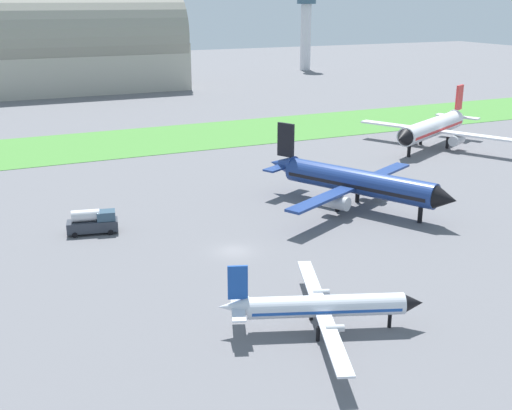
% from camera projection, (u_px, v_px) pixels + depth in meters
% --- Properties ---
extents(ground_plane, '(600.00, 600.00, 0.00)m').
position_uv_depth(ground_plane, '(234.00, 251.00, 78.29)').
color(ground_plane, slate).
extents(grass_taxiway_strip, '(360.00, 28.00, 0.08)m').
position_uv_depth(grass_taxiway_strip, '(113.00, 144.00, 135.77)').
color(grass_taxiway_strip, '#478438').
rests_on(grass_taxiway_strip, ground_plane).
extents(airplane_midfield_jet, '(29.11, 29.02, 11.15)m').
position_uv_depth(airplane_midfield_jet, '(355.00, 182.00, 93.13)').
color(airplane_midfield_jet, navy).
rests_on(airplane_midfield_jet, ground_plane).
extents(airplane_foreground_turboprop, '(18.58, 21.46, 6.71)m').
position_uv_depth(airplane_foreground_turboprop, '(322.00, 306.00, 59.00)').
color(airplane_foreground_turboprop, silver).
rests_on(airplane_foreground_turboprop, ground_plane).
extents(airplane_parked_jet_far, '(29.85, 29.94, 11.49)m').
position_uv_depth(airplane_parked_jet_far, '(433.00, 128.00, 131.28)').
color(airplane_parked_jet_far, white).
rests_on(airplane_parked_jet_far, ground_plane).
extents(fuel_truck_near_gate, '(6.85, 3.66, 3.29)m').
position_uv_depth(fuel_truck_near_gate, '(93.00, 222.00, 83.77)').
color(fuel_truck_near_gate, '#2D333D').
rests_on(fuel_truck_near_gate, ground_plane).
extents(hangar_distant, '(65.14, 28.53, 32.23)m').
position_uv_depth(hangar_distant, '(83.00, 46.00, 208.15)').
color(hangar_distant, '#B2AD9E').
rests_on(hangar_distant, ground_plane).
extents(control_tower, '(8.00, 8.00, 31.07)m').
position_uv_depth(control_tower, '(306.00, 25.00, 268.23)').
color(control_tower, silver).
rests_on(control_tower, ground_plane).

